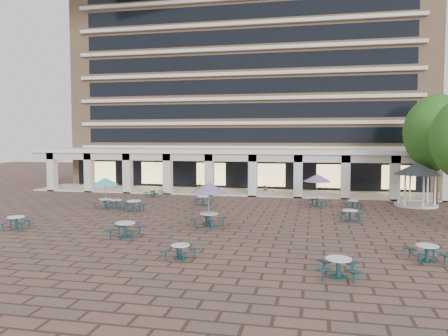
{
  "coord_description": "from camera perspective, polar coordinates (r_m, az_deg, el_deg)",
  "views": [
    {
      "loc": [
        7.87,
        -28.3,
        5.55
      ],
      "look_at": [
        1.3,
        3.0,
        3.31
      ],
      "focal_mm": 35.0,
      "sensor_mm": 36.0,
      "label": 1
    }
  ],
  "objects": [
    {
      "name": "picnic_table_8",
      "position": [
        33.73,
        -11.71,
        -4.73
      ],
      "size": [
        2.02,
        2.02,
        0.8
      ],
      "rotation": [
        0.0,
        0.0,
        0.18
      ],
      "color": "#143B3D",
      "rests_on": "ground"
    },
    {
      "name": "picnic_table_12",
      "position": [
        41.35,
        -9.12,
        -3.15
      ],
      "size": [
        1.82,
        1.82,
        0.74
      ],
      "rotation": [
        0.0,
        0.0,
        -0.15
      ],
      "color": "#143B3D",
      "rests_on": "ground"
    },
    {
      "name": "retail_arcade",
      "position": [
        43.89,
        1.51,
        0.67
      ],
      "size": [
        42.0,
        6.6,
        4.4
      ],
      "color": "white",
      "rests_on": "ground"
    },
    {
      "name": "picnic_table_0",
      "position": [
        29.52,
        -25.52,
        -6.33
      ],
      "size": [
        1.99,
        1.99,
        0.76
      ],
      "rotation": [
        0.0,
        0.0,
        0.26
      ],
      "color": "#143B3D",
      "rests_on": "ground"
    },
    {
      "name": "planter_left",
      "position": [
        42.99,
        -3.25,
        -2.87
      ],
      "size": [
        1.5,
        0.6,
        1.14
      ],
      "color": "gray",
      "rests_on": "ground"
    },
    {
      "name": "picnic_table_9",
      "position": [
        35.34,
        -13.91,
        -4.47
      ],
      "size": [
        1.69,
        1.69,
        0.7
      ],
      "rotation": [
        0.0,
        0.0,
        0.12
      ],
      "color": "#143B3D",
      "rests_on": "ground"
    },
    {
      "name": "planter_right",
      "position": [
        41.77,
        5.45,
        -3.06
      ],
      "size": [
        1.5,
        0.68,
        1.16
      ],
      "color": "gray",
      "rests_on": "ground"
    },
    {
      "name": "picnic_table_3",
      "position": [
        21.86,
        24.98,
        -9.89
      ],
      "size": [
        1.87,
        1.87,
        0.74
      ],
      "rotation": [
        0.0,
        0.0,
        0.18
      ],
      "color": "#143B3D",
      "rests_on": "ground"
    },
    {
      "name": "picnic_table_13",
      "position": [
        35.63,
        16.49,
        -4.49
      ],
      "size": [
        1.62,
        1.62,
        0.66
      ],
      "rotation": [
        0.0,
        0.0,
        0.13
      ],
      "color": "#143B3D",
      "rests_on": "ground"
    },
    {
      "name": "gazebo",
      "position": [
        38.56,
        23.9,
        -0.67
      ],
      "size": [
        3.77,
        3.77,
        3.51
      ],
      "rotation": [
        0.0,
        0.0,
        -0.35
      ],
      "color": "beige",
      "rests_on": "ground"
    },
    {
      "name": "picnic_table_2",
      "position": [
        18.3,
        14.72,
        -12.26
      ],
      "size": [
        1.79,
        1.79,
        0.78
      ],
      "rotation": [
        0.0,
        0.0,
        -0.04
      ],
      "color": "#143B3D",
      "rests_on": "ground"
    },
    {
      "name": "tree_east_c",
      "position": [
        40.51,
        26.13,
        4.18
      ],
      "size": [
        5.48,
        5.48,
        9.13
      ],
      "color": "#412A1A",
      "rests_on": "ground"
    },
    {
      "name": "picnic_table_11",
      "position": [
        35.81,
        12.09,
        -1.43
      ],
      "size": [
        2.26,
        2.26,
        2.61
      ],
      "rotation": [
        0.0,
        0.0,
        -0.33
      ],
      "color": "#143B3D",
      "rests_on": "ground"
    },
    {
      "name": "picnic_table_10",
      "position": [
        35.83,
        -2.72,
        -4.16
      ],
      "size": [
        1.93,
        1.93,
        0.79
      ],
      "rotation": [
        0.0,
        0.0,
        0.14
      ],
      "color": "#143B3D",
      "rests_on": "ground"
    },
    {
      "name": "picnic_table_4",
      "position": [
        35.45,
        -15.27,
        -1.84
      ],
      "size": [
        2.07,
        2.07,
        2.39
      ],
      "rotation": [
        0.0,
        0.0,
        -0.25
      ],
      "color": "#143B3D",
      "rests_on": "ground"
    },
    {
      "name": "apartment_building",
      "position": [
        54.8,
        3.57,
        11.38
      ],
      "size": [
        40.0,
        15.5,
        25.2
      ],
      "color": "tan",
      "rests_on": "ground"
    },
    {
      "name": "picnic_table_1",
      "position": [
        20.43,
        -5.73,
        -10.65
      ],
      "size": [
        1.7,
        1.7,
        0.65
      ],
      "rotation": [
        0.0,
        0.0,
        -0.27
      ],
      "color": "#143B3D",
      "rests_on": "ground"
    },
    {
      "name": "ground",
      "position": [
        29.9,
        -3.64,
        -6.71
      ],
      "size": [
        120.0,
        120.0,
        0.0
      ],
      "primitive_type": "plane",
      "color": "brown",
      "rests_on": "ground"
    },
    {
      "name": "picnic_table_6",
      "position": [
        27.08,
        -1.99,
        -2.81
      ],
      "size": [
        2.38,
        2.38,
        2.75
      ],
      "rotation": [
        0.0,
        0.0,
        -0.34
      ],
      "color": "#143B3D",
      "rests_on": "ground"
    },
    {
      "name": "picnic_table_7",
      "position": [
        30.26,
        16.13,
        -5.85
      ],
      "size": [
        1.88,
        1.88,
        0.76
      ],
      "rotation": [
        0.0,
        0.0,
        -0.14
      ],
      "color": "#143B3D",
      "rests_on": "ground"
    },
    {
      "name": "picnic_table_5",
      "position": [
        25.12,
        -12.78,
        -7.7
      ],
      "size": [
        1.96,
        1.96,
        0.84
      ],
      "rotation": [
        0.0,
        0.0,
        0.06
      ],
      "color": "#143B3D",
      "rests_on": "ground"
    }
  ]
}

